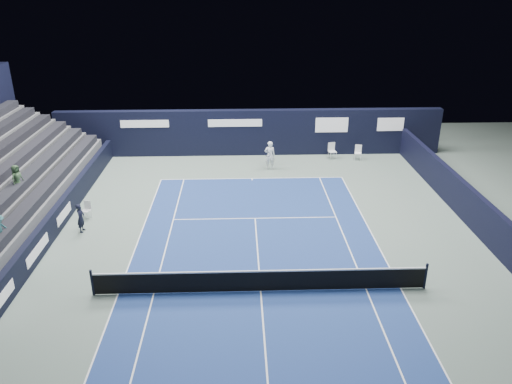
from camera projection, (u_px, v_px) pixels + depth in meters
ground at (259, 264)px, 21.14m from camera, size 48.00×48.00×0.00m
court_surface at (261, 291)px, 19.30m from camera, size 10.97×23.77×0.01m
enclosure_wall_right at (466, 202)px, 24.81m from camera, size 0.30×22.00×1.80m
folding_chair_back_a at (332, 150)px, 33.39m from camera, size 0.56×0.55×1.09m
folding_chair_back_b at (358, 151)px, 33.22m from camera, size 0.53×0.52×0.99m
line_judge_chair at (87, 208)px, 25.08m from camera, size 0.51×0.50×0.90m
line_judge at (81, 218)px, 23.64m from camera, size 0.38×0.55×1.42m
court_markings at (261, 291)px, 19.30m from camera, size 11.03×23.83×0.00m
tennis_net at (261, 280)px, 19.10m from camera, size 12.90×0.10×1.10m
back_sponsor_wall at (250, 132)px, 33.85m from camera, size 26.00×0.63×3.10m
side_barrier_left at (60, 214)px, 24.25m from camera, size 0.33×22.00×1.20m
tennis_player at (270, 155)px, 31.41m from camera, size 0.70×0.86×1.83m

